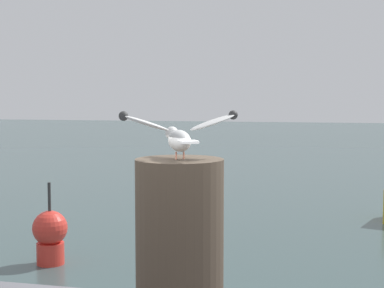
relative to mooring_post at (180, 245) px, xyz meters
The scene contains 3 objects.
mooring_post is the anchor object (origin of this frame).
seagull 0.52m from the mooring_post, 120.55° to the left, with size 0.53×0.38×0.22m.
channel_buoy 7.02m from the mooring_post, 122.43° to the left, with size 0.56×0.56×1.33m.
Camera 1 is at (0.83, -3.02, 2.68)m, focal length 54.32 mm.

